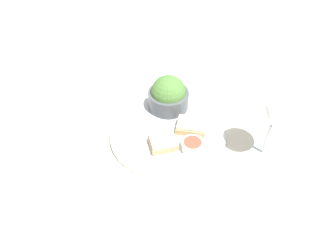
% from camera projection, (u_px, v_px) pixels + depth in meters
% --- Properties ---
extents(ground_plane, '(4.00, 4.00, 0.00)m').
position_uv_depth(ground_plane, '(168.00, 135.00, 0.87)').
color(ground_plane, beige).
extents(dinner_plate, '(0.31, 0.31, 0.01)m').
position_uv_depth(dinner_plate, '(168.00, 133.00, 0.87)').
color(dinner_plate, silver).
rests_on(dinner_plate, ground_plane).
extents(salad_bowl, '(0.11, 0.11, 0.10)m').
position_uv_depth(salad_bowl, '(168.00, 95.00, 0.91)').
color(salad_bowl, '#4C5156').
rests_on(salad_bowl, dinner_plate).
extents(sauce_ramekin, '(0.06, 0.06, 0.03)m').
position_uv_depth(sauce_ramekin, '(192.00, 145.00, 0.81)').
color(sauce_ramekin, white).
rests_on(sauce_ramekin, dinner_plate).
extents(cheese_toast_near, '(0.09, 0.08, 0.03)m').
position_uv_depth(cheese_toast_near, '(191.00, 126.00, 0.86)').
color(cheese_toast_near, tan).
rests_on(cheese_toast_near, dinner_plate).
extents(cheese_toast_far, '(0.07, 0.05, 0.03)m').
position_uv_depth(cheese_toast_far, '(163.00, 143.00, 0.81)').
color(cheese_toast_far, tan).
rests_on(cheese_toast_far, dinner_plate).
extents(wine_glass, '(0.09, 0.09, 0.18)m').
position_uv_depth(wine_glass, '(275.00, 114.00, 0.73)').
color(wine_glass, silver).
rests_on(wine_glass, ground_plane).
extents(napkin, '(0.14, 0.16, 0.01)m').
position_uv_depth(napkin, '(71.00, 139.00, 0.86)').
color(napkin, beige).
rests_on(napkin, ground_plane).
extents(fork, '(0.17, 0.01, 0.01)m').
position_uv_depth(fork, '(163.00, 75.00, 1.06)').
color(fork, silver).
rests_on(fork, ground_plane).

